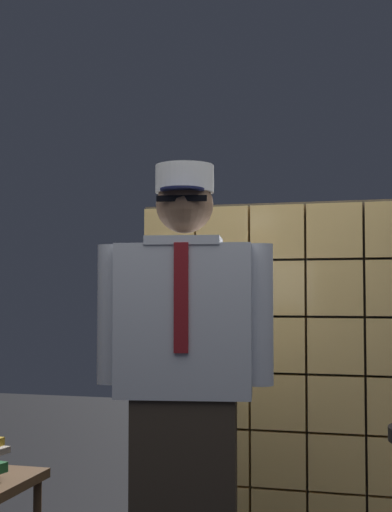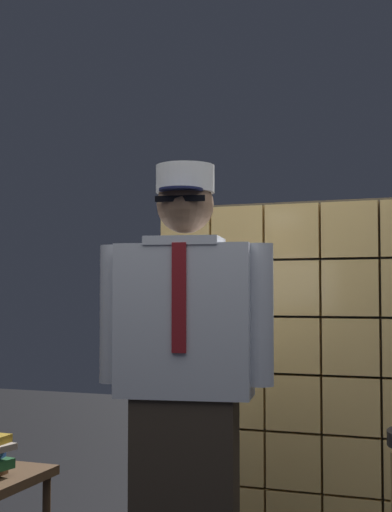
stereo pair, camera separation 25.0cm
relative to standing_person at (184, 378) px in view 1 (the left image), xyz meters
name	(u,v)px [view 1 (the left image)]	position (x,y,z in m)	size (l,w,h in m)	color
glass_block_wall	(279,373)	(0.24, 0.93, -0.07)	(1.47, 0.10, 1.76)	#F2C672
standing_person	(184,378)	(0.00, 0.00, 0.00)	(0.71, 0.35, 1.78)	#382D23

